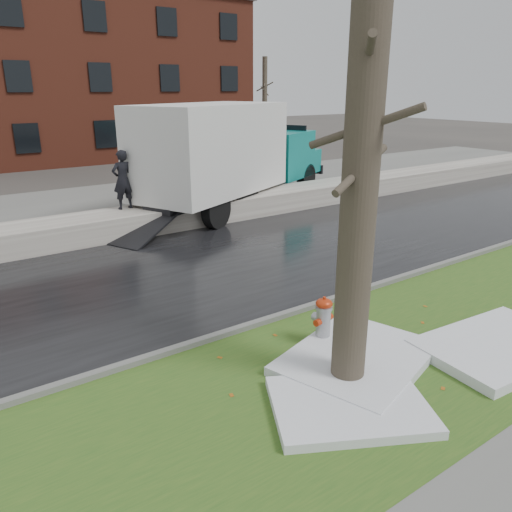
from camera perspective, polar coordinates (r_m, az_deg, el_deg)
ground at (r=9.72m, az=8.35°, el=-8.74°), size 120.00×120.00×0.00m
verge at (r=8.97m, az=13.92°, el=-11.48°), size 60.00×4.50×0.04m
road at (r=13.04m, az=-5.28°, el=-1.24°), size 60.00×7.00×0.03m
parking_lot at (r=20.58m, az=-17.33°, el=5.42°), size 60.00×9.00×0.03m
curb at (r=10.36m, az=4.56°, el=-6.37°), size 60.00×0.15×0.14m
snowbank at (r=16.56m, az=-12.67°, el=4.01°), size 60.00×1.60×0.75m
brick_building at (r=37.06m, az=-23.90°, el=18.07°), size 26.00×12.00×10.00m
bg_tree_right at (r=37.39m, az=1.00°, el=17.00°), size 1.40×1.62×6.50m
fire_hydrant at (r=9.06m, az=7.68°, el=-7.12°), size 0.45×0.41×0.92m
tree at (r=7.08m, az=11.86°, el=9.12°), size 1.33×1.55×6.51m
box_truck at (r=19.16m, az=-2.95°, el=11.59°), size 11.51×6.64×3.93m
worker at (r=16.47m, az=-15.00°, el=8.41°), size 0.72×0.51×1.87m
snow_patch_near at (r=8.75m, az=11.53°, el=-11.35°), size 3.07×2.68×0.16m
snow_patch_far at (r=7.60m, az=10.62°, el=-16.48°), size 2.69×2.44×0.14m
snow_patch_side at (r=9.90m, az=26.04°, el=-9.23°), size 2.94×2.03×0.18m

